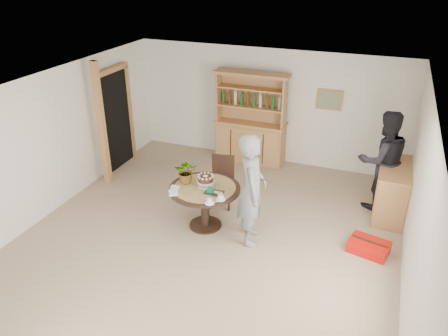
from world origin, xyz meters
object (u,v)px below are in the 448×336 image
adult_person (383,161)px  red_suitcase (369,247)px  sideboard (392,191)px  dining_table (205,195)px  hutch (251,132)px  dining_chair (222,178)px  teen_boy (252,190)px

adult_person → red_suitcase: adult_person is taller
sideboard → dining_table: size_ratio=1.05×
hutch → dining_table: (0.10, -2.80, -0.08)m
dining_table → adult_person: (2.70, 1.76, 0.33)m
adult_person → red_suitcase: (0.00, -1.51, -0.83)m
dining_table → dining_chair: size_ratio=1.27×
dining_chair → red_suitcase: size_ratio=1.40×
teen_boy → hutch: bearing=0.3°
dining_chair → red_suitcase: dining_chair is taller
teen_boy → red_suitcase: size_ratio=2.74×
dining_chair → adult_person: adult_person is taller
dining_table → adult_person: bearing=33.0°
hutch → adult_person: hutch is taller
hutch → dining_chair: size_ratio=2.16×
hutch → teen_boy: 3.06m
sideboard → red_suitcase: bearing=-100.4°
dining_table → red_suitcase: bearing=5.1°
teen_boy → sideboard: bearing=-69.5°
dining_table → red_suitcase: size_ratio=1.77×
hutch → red_suitcase: size_ratio=3.01×
teen_boy → adult_person: adult_person is taller
sideboard → dining_chair: bearing=-166.2°
adult_person → red_suitcase: size_ratio=2.76×
dining_table → teen_boy: (0.85, -0.10, 0.32)m
red_suitcase → dining_table: bearing=-161.4°
hutch → red_suitcase: 3.84m
teen_boy → red_suitcase: 2.06m
dining_table → adult_person: 3.24m
sideboard → adult_person: size_ratio=0.68×
sideboard → dining_table: (-2.94, -1.56, 0.13)m
hutch → sideboard: 3.29m
sideboard → teen_boy: teen_boy is taller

